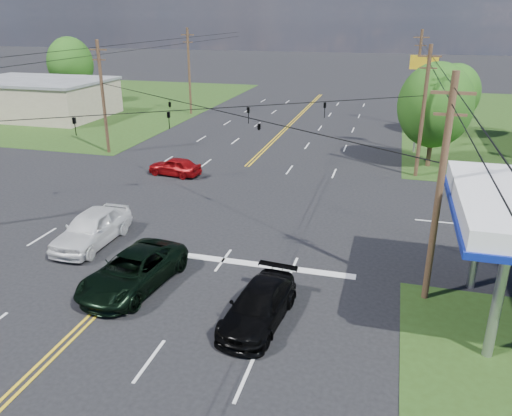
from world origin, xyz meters
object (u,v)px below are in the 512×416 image
(pole_se, at_px, (439,190))
(pole_ne, at_px, (423,111))
(pole_nw, at_px, (103,96))
(tree_right_a, at_px, (435,105))
(retail_nw, at_px, (38,99))
(pickup_dkgreen, at_px, (133,271))
(pole_right_far, at_px, (417,77))
(pickup_white, at_px, (92,228))
(tree_far_l, at_px, (70,64))
(tree_right_b, at_px, (454,93))
(pole_left_far, at_px, (189,71))
(suv_black, at_px, (259,306))

(pole_se, xyz_separation_m, pole_ne, (0.00, 18.00, 0.00))
(pole_nw, distance_m, tree_right_a, 27.17)
(retail_nw, xyz_separation_m, pickup_dkgreen, (30.50, -33.50, -1.19))
(pole_se, relative_size, pickup_dkgreen, 1.64)
(tree_right_a, bearing_deg, pole_nw, -173.66)
(pole_right_far, bearing_deg, pole_ne, -90.00)
(pole_nw, bearing_deg, pickup_white, -61.54)
(tree_far_l, bearing_deg, pole_right_far, -5.08)
(tree_right_a, xyz_separation_m, pickup_dkgreen, (-13.50, -23.50, -4.06))
(pole_nw, xyz_separation_m, pole_ne, (26.00, 0.00, 0.00))
(pole_right_far, relative_size, tree_right_b, 1.41)
(pole_left_far, relative_size, pickup_dkgreen, 1.72)
(suv_black, relative_size, pickup_white, 0.93)
(retail_nw, distance_m, pickup_dkgreen, 45.32)
(pole_left_far, relative_size, pole_right_far, 1.00)
(pole_se, height_order, tree_right_b, pole_se)
(tree_right_b, height_order, pickup_dkgreen, tree_right_b)
(pickup_dkgreen, bearing_deg, tree_right_a, 67.28)
(retail_nw, distance_m, tree_right_a, 45.21)
(pole_right_far, distance_m, tree_right_a, 16.03)
(retail_nw, bearing_deg, pickup_dkgreen, -47.68)
(pickup_dkgreen, height_order, suv_black, pickup_dkgreen)
(pickup_dkgreen, height_order, pickup_white, pickup_white)
(pole_ne, bearing_deg, pickup_dkgreen, -121.38)
(tree_right_a, bearing_deg, pole_right_far, 93.58)
(retail_nw, bearing_deg, tree_far_l, 101.31)
(pickup_white, bearing_deg, pole_right_far, 65.66)
(pole_right_far, height_order, tree_right_a, pole_right_far)
(pickup_dkgreen, bearing_deg, pole_se, 18.46)
(pole_ne, height_order, pole_right_far, pole_right_far)
(pole_se, bearing_deg, tree_right_b, 83.95)
(tree_right_b, height_order, suv_black, tree_right_b)
(retail_nw, distance_m, pole_se, 53.09)
(pole_nw, relative_size, pickup_dkgreen, 1.64)
(pole_left_far, distance_m, pole_right_far, 26.00)
(tree_far_l, height_order, pickup_white, tree_far_l)
(pickup_dkgreen, bearing_deg, tree_right_b, 72.89)
(pole_right_far, xyz_separation_m, pickup_dkgreen, (-12.50, -39.50, -4.36))
(pole_se, height_order, pole_left_far, pole_left_far)
(pickup_white, bearing_deg, pole_se, -2.76)
(pole_nw, relative_size, pole_left_far, 0.95)
(pole_nw, relative_size, pole_ne, 1.00)
(retail_nw, bearing_deg, pole_nw, -37.41)
(pole_ne, relative_size, tree_far_l, 1.09)
(suv_black, bearing_deg, retail_nw, 142.14)
(retail_nw, bearing_deg, pickup_white, -48.85)
(pole_left_far, height_order, pickup_dkgreen, pole_left_far)
(pole_left_far, bearing_deg, pole_nw, -90.00)
(retail_nw, bearing_deg, pole_left_far, 19.44)
(retail_nw, distance_m, pole_left_far, 18.30)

